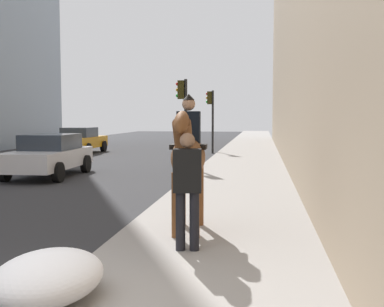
{
  "coord_description": "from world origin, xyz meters",
  "views": [
    {
      "loc": [
        -4.32,
        -2.35,
        2.05
      ],
      "look_at": [
        4.0,
        -1.15,
        1.4
      ],
      "focal_mm": 44.92,
      "sensor_mm": 36.0,
      "label": 1
    }
  ],
  "objects_px": {
    "traffic_light_near_curb": "(183,109)",
    "pedestrian_greeting": "(187,183)",
    "mounted_horse_near": "(188,155)",
    "car_far_lane": "(81,140)",
    "traffic_light_far_curb": "(211,111)",
    "car_near_lane": "(49,155)"
  },
  "relations": [
    {
      "from": "traffic_light_near_curb",
      "to": "pedestrian_greeting",
      "type": "bearing_deg",
      "value": -170.43
    },
    {
      "from": "mounted_horse_near",
      "to": "traffic_light_near_curb",
      "type": "relative_size",
      "value": 0.67
    },
    {
      "from": "mounted_horse_near",
      "to": "pedestrian_greeting",
      "type": "bearing_deg",
      "value": 5.49
    },
    {
      "from": "car_far_lane",
      "to": "traffic_light_far_curb",
      "type": "distance_m",
      "value": 7.39
    },
    {
      "from": "car_near_lane",
      "to": "car_far_lane",
      "type": "xyz_separation_m",
      "value": [
        9.98,
        2.75,
        -0.0
      ]
    },
    {
      "from": "car_near_lane",
      "to": "car_far_lane",
      "type": "height_order",
      "value": "same"
    },
    {
      "from": "traffic_light_near_curb",
      "to": "car_near_lane",
      "type": "bearing_deg",
      "value": 122.83
    },
    {
      "from": "pedestrian_greeting",
      "to": "traffic_light_far_curb",
      "type": "height_order",
      "value": "traffic_light_far_curb"
    },
    {
      "from": "pedestrian_greeting",
      "to": "car_far_lane",
      "type": "relative_size",
      "value": 0.42
    },
    {
      "from": "pedestrian_greeting",
      "to": "car_far_lane",
      "type": "height_order",
      "value": "pedestrian_greeting"
    },
    {
      "from": "pedestrian_greeting",
      "to": "car_far_lane",
      "type": "xyz_separation_m",
      "value": [
        18.66,
        8.87,
        -0.36
      ]
    },
    {
      "from": "mounted_horse_near",
      "to": "pedestrian_greeting",
      "type": "distance_m",
      "value": 1.14
    },
    {
      "from": "traffic_light_near_curb",
      "to": "traffic_light_far_curb",
      "type": "height_order",
      "value": "traffic_light_far_curb"
    },
    {
      "from": "car_far_lane",
      "to": "traffic_light_near_curb",
      "type": "bearing_deg",
      "value": -135.99
    },
    {
      "from": "mounted_horse_near",
      "to": "car_far_lane",
      "type": "height_order",
      "value": "mounted_horse_near"
    },
    {
      "from": "mounted_horse_near",
      "to": "car_near_lane",
      "type": "bearing_deg",
      "value": -144.7
    },
    {
      "from": "traffic_light_far_curb",
      "to": "car_far_lane",
      "type": "bearing_deg",
      "value": 97.81
    },
    {
      "from": "car_far_lane",
      "to": "traffic_light_near_curb",
      "type": "distance_m",
      "value": 10.18
    },
    {
      "from": "car_far_lane",
      "to": "traffic_light_near_curb",
      "type": "relative_size",
      "value": 1.17
    },
    {
      "from": "car_near_lane",
      "to": "traffic_light_far_curb",
      "type": "xyz_separation_m",
      "value": [
        10.96,
        -4.4,
        1.6
      ]
    },
    {
      "from": "mounted_horse_near",
      "to": "car_far_lane",
      "type": "bearing_deg",
      "value": -156.49
    },
    {
      "from": "traffic_light_near_curb",
      "to": "traffic_light_far_curb",
      "type": "relative_size",
      "value": 1.0
    }
  ]
}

